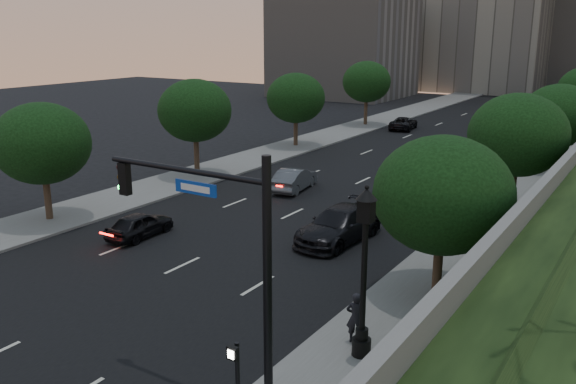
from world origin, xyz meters
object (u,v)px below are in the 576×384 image
Objects in this scene: sedan_far_right at (523,145)px; pedestrian_b at (461,291)px; sedan_near_right at (339,225)px; pedestrian_c at (486,221)px; sedan_near_left at (140,225)px; pedestrian_a at (356,318)px; street_lamp at (364,281)px; traffic_signal_mast at (234,273)px; sedan_far_left at (404,123)px; sedan_mid_left at (294,179)px.

sedan_far_right is 32.23m from pedestrian_b.
pedestrian_c reaches higher than sedan_near_right.
sedan_near_left is 2.40× the size of pedestrian_c.
pedestrian_a is at bearing 50.35° from pedestrian_b.
pedestrian_b is 1.15× the size of pedestrian_c.
pedestrian_a is (-0.53, 0.64, -1.63)m from street_lamp.
street_lamp is at bearing -54.67° from sedan_near_right.
pedestrian_c reaches higher than sedan_near_left.
pedestrian_b is at bearing 68.19° from street_lamp.
street_lamp is at bearing 59.41° from traffic_signal_mast.
sedan_far_left is at bearing -64.35° from pedestrian_c.
traffic_signal_mast is at bearing 97.57° from sedan_far_left.
pedestrian_c is at bearing 158.15° from sedan_mid_left.
sedan_far_left reaches higher than sedan_near_left.
sedan_near_left is at bearing 72.87° from sedan_mid_left.
street_lamp is 1.83m from pedestrian_a.
sedan_far_left is 33.26m from pedestrian_c.
sedan_near_right is 10.10m from pedestrian_a.
pedestrian_a reaches higher than pedestrian_c.
traffic_signal_mast is 39.95m from sedan_far_right.
sedan_mid_left reaches higher than sedan_far_left.
sedan_mid_left is 2.81× the size of pedestrian_c.
traffic_signal_mast is 3.90× the size of pedestrian_b.
sedan_near_left is 38.00m from sedan_far_left.
sedan_far_left is (-3.26, 26.23, -0.08)m from sedan_mid_left.
traffic_signal_mast is 1.25× the size of street_lamp.
pedestrian_c is at bearing -64.36° from sedan_far_right.
street_lamp reaches higher than pedestrian_b.
pedestrian_a reaches higher than sedan_near_right.
pedestrian_a is (1.60, 4.24, -2.67)m from traffic_signal_mast.
sedan_mid_left is (-12.57, 16.30, -1.91)m from street_lamp.
traffic_signal_mast reaches higher than sedan_near_left.
street_lamp is 11.07m from sedan_near_right.
sedan_far_right is (2.77, 26.91, -0.10)m from sedan_near_right.
pedestrian_a is 0.95× the size of pedestrian_b.
sedan_near_left is at bearing -38.30° from pedestrian_a.
sedan_near_right reaches higher than sedan_mid_left.
sedan_near_right is at bearing -153.65° from sedan_near_left.
street_lamp is 1.00× the size of sedan_near_right.
sedan_far_right is at bearing 88.06° from sedan_near_right.
sedan_near_right is 3.13× the size of pedestrian_b.
pedestrian_b is (4.66, -31.89, 0.34)m from sedan_far_right.
traffic_signal_mast is at bearing -71.01° from sedan_far_right.
traffic_signal_mast reaches higher than pedestrian_a.
sedan_far_left is at bearing 171.84° from sedan_far_right.
street_lamp is 36.40m from sedan_far_right.
sedan_near_left is 15.98m from pedestrian_b.
pedestrian_c is at bearing 109.85° from sedan_far_left.
sedan_far_left is at bearing 110.42° from street_lamp.
sedan_near_left is 11.85m from sedan_mid_left.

